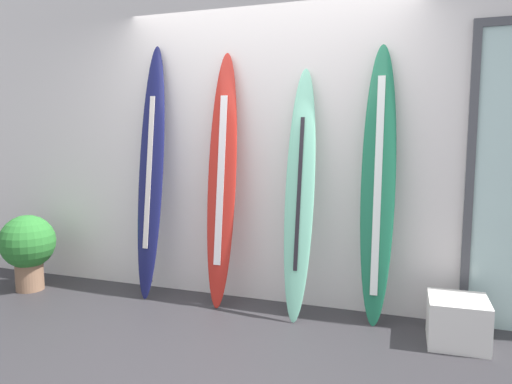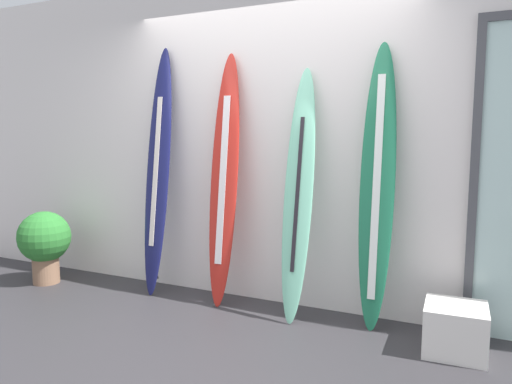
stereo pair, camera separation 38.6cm
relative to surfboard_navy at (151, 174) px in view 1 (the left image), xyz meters
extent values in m
cube|color=#2F2D30|center=(0.98, -1.00, -1.12)|extent=(8.00, 8.00, 0.04)
cube|color=white|center=(0.98, 0.30, 0.30)|extent=(7.20, 0.20, 2.80)
ellipsoid|color=#161A4D|center=(0.00, 0.00, 0.01)|extent=(0.25, 0.37, 2.22)
cube|color=silver|center=(0.00, -0.03, 0.02)|extent=(0.05, 0.19, 1.32)
cone|color=black|center=(0.00, -0.08, -0.90)|extent=(0.07, 0.08, 0.11)
ellipsoid|color=red|center=(0.68, 0.01, -0.03)|extent=(0.26, 0.36, 2.13)
cube|color=silver|center=(0.68, -0.02, -0.03)|extent=(0.07, 0.21, 1.40)
cone|color=black|center=(0.68, -0.08, -0.91)|extent=(0.07, 0.08, 0.11)
ellipsoid|color=#7DCFAC|center=(1.36, -0.04, -0.11)|extent=(0.25, 0.44, 1.97)
cube|color=black|center=(1.36, -0.06, -0.11)|extent=(0.04, 0.24, 1.18)
ellipsoid|color=#1F714D|center=(1.95, 0.03, -0.04)|extent=(0.26, 0.30, 2.12)
cube|color=white|center=(1.95, 0.00, -0.03)|extent=(0.06, 0.20, 1.63)
cone|color=black|center=(1.95, -0.03, -0.91)|extent=(0.07, 0.08, 0.11)
cube|color=silver|center=(2.53, -0.20, -0.93)|extent=(0.41, 0.41, 0.33)
cube|color=#47474C|center=(2.59, 0.18, 0.00)|extent=(0.06, 0.06, 2.20)
cylinder|color=#89634A|center=(-1.17, -0.27, -0.97)|extent=(0.25, 0.25, 0.25)
sphere|color=#2B752D|center=(-1.17, -0.27, -0.64)|extent=(0.49, 0.49, 0.49)
camera|label=1|loc=(2.28, -3.67, 0.36)|focal=33.74mm
camera|label=2|loc=(2.63, -3.52, 0.36)|focal=33.74mm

